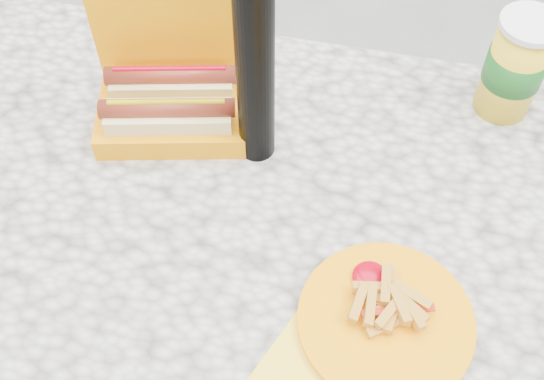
# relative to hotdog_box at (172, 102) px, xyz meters

# --- Properties ---
(picnic_table) EXTENTS (1.20, 0.80, 0.75)m
(picnic_table) POSITION_rel_hotdog_box_xyz_m (0.13, -0.19, -0.15)
(picnic_table) COLOR beige
(picnic_table) RESTS_ON ground
(hotdog_box) EXTENTS (0.24, 0.19, 0.18)m
(hotdog_box) POSITION_rel_hotdog_box_xyz_m (0.00, 0.00, 0.00)
(hotdog_box) COLOR #FB9500
(hotdog_box) RESTS_ON picnic_table
(fries_plate) EXTENTS (0.26, 0.30, 0.04)m
(fries_plate) POSITION_rel_hotdog_box_xyz_m (0.34, -0.26, -0.03)
(fries_plate) COLOR yellow
(fries_plate) RESTS_ON picnic_table
(soda_cup) EXTENTS (0.09, 0.09, 0.16)m
(soda_cup) POSITION_rel_hotdog_box_xyz_m (0.47, 0.13, 0.04)
(soda_cup) COLOR yellow
(soda_cup) RESTS_ON picnic_table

